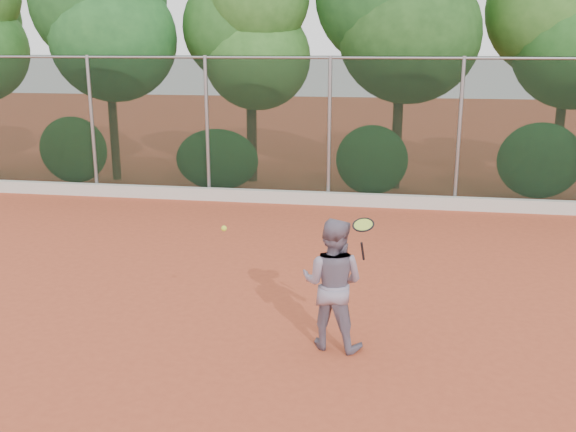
# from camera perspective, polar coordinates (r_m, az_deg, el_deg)

# --- Properties ---
(ground) EXTENTS (80.00, 80.00, 0.00)m
(ground) POSITION_cam_1_polar(r_m,az_deg,el_deg) (9.12, -1.04, -9.23)
(ground) COLOR #B3482A
(ground) RESTS_ON ground
(concrete_curb) EXTENTS (24.00, 0.20, 0.30)m
(concrete_curb) POSITION_cam_1_polar(r_m,az_deg,el_deg) (15.49, 3.52, 1.56)
(concrete_curb) COLOR beige
(concrete_curb) RESTS_ON ground
(tennis_player) EXTENTS (0.94, 0.80, 1.69)m
(tennis_player) POSITION_cam_1_polar(r_m,az_deg,el_deg) (8.09, 3.99, -6.01)
(tennis_player) COLOR slate
(tennis_player) RESTS_ON ground
(chainlink_fence) EXTENTS (24.09, 0.09, 3.50)m
(chainlink_fence) POSITION_cam_1_polar(r_m,az_deg,el_deg) (15.37, 3.69, 7.92)
(chainlink_fence) COLOR black
(chainlink_fence) RESTS_ON ground
(foliage_backdrop) EXTENTS (23.70, 3.63, 7.55)m
(foliage_backdrop) POSITION_cam_1_polar(r_m,az_deg,el_deg) (17.29, 2.65, 17.16)
(foliage_backdrop) COLOR #3D2517
(foliage_backdrop) RESTS_ON ground
(tennis_racket) EXTENTS (0.32, 0.31, 0.54)m
(tennis_racket) POSITION_cam_1_polar(r_m,az_deg,el_deg) (7.68, 6.70, -1.05)
(tennis_racket) COLOR black
(tennis_racket) RESTS_ON ground
(tennis_ball_in_flight) EXTENTS (0.07, 0.07, 0.07)m
(tennis_ball_in_flight) POSITION_cam_1_polar(r_m,az_deg,el_deg) (7.59, -5.71, -1.11)
(tennis_ball_in_flight) COLOR #CFE634
(tennis_ball_in_flight) RESTS_ON ground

